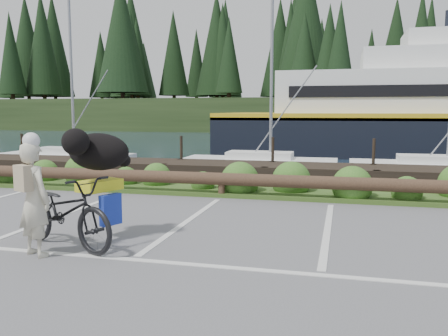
{
  "coord_description": "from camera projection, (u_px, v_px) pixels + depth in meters",
  "views": [
    {
      "loc": [
        2.83,
        -6.35,
        2.09
      ],
      "look_at": [
        0.83,
        1.55,
        1.1
      ],
      "focal_mm": 38.0,
      "sensor_mm": 36.0,
      "label": 1
    }
  ],
  "objects": [
    {
      "name": "cyclist",
      "position": [
        34.0,
        200.0,
        6.78
      ],
      "size": [
        0.7,
        0.59,
        1.65
      ],
      "primitive_type": "imported",
      "rotation": [
        0.0,
        0.0,
        2.77
      ],
      "color": "beige",
      "rests_on": "ground"
    },
    {
      "name": "harbor_backdrop",
      "position": [
        329.0,
        123.0,
        82.48
      ],
      "size": [
        170.0,
        160.0,
        30.0
      ],
      "color": "#172637",
      "rests_on": "ground"
    },
    {
      "name": "ground",
      "position": [
        144.0,
        252.0,
        7.05
      ],
      "size": [
        72.0,
        72.0,
        0.0
      ],
      "primitive_type": "plane",
      "color": "#59595C"
    },
    {
      "name": "vegetation_strip",
      "position": [
        228.0,
        191.0,
        12.15
      ],
      "size": [
        34.0,
        1.6,
        0.1
      ],
      "primitive_type": "cube",
      "color": "#3D5B21",
      "rests_on": "ground"
    },
    {
      "name": "bicycle",
      "position": [
        65.0,
        211.0,
        7.21
      ],
      "size": [
        2.26,
        1.47,
        1.12
      ],
      "primitive_type": "imported",
      "rotation": [
        0.0,
        0.0,
        1.2
      ],
      "color": "black",
      "rests_on": "ground"
    },
    {
      "name": "log_rail",
      "position": [
        222.0,
        197.0,
        11.48
      ],
      "size": [
        32.0,
        0.3,
        0.6
      ],
      "primitive_type": null,
      "color": "#443021",
      "rests_on": "ground"
    },
    {
      "name": "dog",
      "position": [
        98.0,
        152.0,
        7.66
      ],
      "size": [
        0.86,
        1.16,
        0.61
      ],
      "primitive_type": "ellipsoid",
      "rotation": [
        0.0,
        0.0,
        1.2
      ],
      "color": "black",
      "rests_on": "bicycle"
    }
  ]
}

